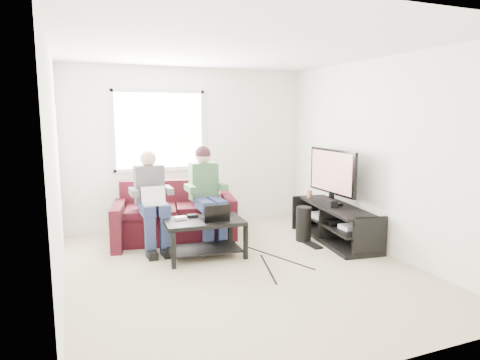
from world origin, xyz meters
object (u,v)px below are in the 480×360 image
at_px(sofa, 175,218).
at_px(coffee_table, 204,229).
at_px(end_table, 222,211).
at_px(tv_stand, 334,225).
at_px(subwoofer, 304,224).
at_px(tv, 332,173).

distance_m(sofa, coffee_table, 0.99).
bearing_deg(coffee_table, sofa, 98.51).
distance_m(sofa, end_table, 0.98).
relative_size(sofa, tv_stand, 1.18).
relative_size(tv_stand, end_table, 2.99).
bearing_deg(subwoofer, coffee_table, -174.82).
distance_m(coffee_table, tv_stand, 2.00).
distance_m(sofa, tv, 2.42).
height_order(tv_stand, subwoofer, tv_stand).
relative_size(subwoofer, end_table, 0.90).
distance_m(tv_stand, tv, 0.77).
height_order(tv_stand, end_table, end_table).
bearing_deg(tv, subwoofer, 167.47).
bearing_deg(tv_stand, subwoofer, 155.09).
distance_m(tv_stand, end_table, 1.90).
bearing_deg(end_table, sofa, -154.95).
bearing_deg(coffee_table, tv, 1.51).
relative_size(sofa, coffee_table, 1.90).
xyz_separation_m(sofa, coffee_table, (0.15, -0.97, 0.06)).
relative_size(tv_stand, subwoofer, 3.32).
xyz_separation_m(sofa, end_table, (0.89, 0.41, -0.06)).
relative_size(coffee_table, subwoofer, 2.06).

